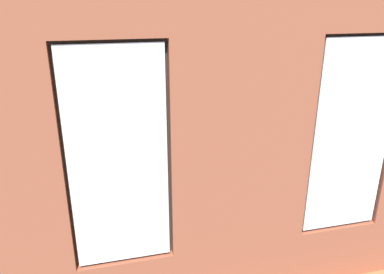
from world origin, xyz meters
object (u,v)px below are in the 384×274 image
(candle_jar, at_px, (215,154))
(table_plant_small, at_px, (203,158))
(coffee_table, at_px, (194,165))
(potted_plant_by_left_couch, at_px, (270,126))
(potted_plant_mid_room_small, at_px, (193,146))
(potted_plant_near_tv, at_px, (18,197))
(cup_ceramic, at_px, (194,159))
(couch_left, at_px, (326,159))
(potted_plant_corner_near_left, at_px, (279,114))
(papasan_chair, at_px, (167,129))
(potted_plant_between_couches, at_px, (318,198))
(remote_gray, at_px, (183,160))
(couch_by_window, at_px, (217,232))
(remote_silver, at_px, (170,167))

(candle_jar, bearing_deg, table_plant_small, 40.75)
(coffee_table, bearing_deg, potted_plant_by_left_couch, -148.55)
(potted_plant_mid_room_small, bearing_deg, potted_plant_by_left_couch, -171.49)
(potted_plant_by_left_couch, distance_m, potted_plant_mid_room_small, 1.74)
(candle_jar, relative_size, table_plant_small, 0.48)
(potted_plant_near_tv, bearing_deg, cup_ceramic, -159.54)
(couch_left, bearing_deg, potted_plant_corner_near_left, -179.91)
(papasan_chair, bearing_deg, coffee_table, 95.76)
(table_plant_small, height_order, potted_plant_mid_room_small, table_plant_small)
(couch_left, height_order, table_plant_small, couch_left)
(couch_left, distance_m, potted_plant_corner_near_left, 2.14)
(couch_left, relative_size, table_plant_small, 10.38)
(couch_left, relative_size, potted_plant_between_couches, 2.32)
(potted_plant_corner_near_left, distance_m, potted_plant_between_couches, 3.94)
(coffee_table, bearing_deg, remote_gray, -27.94)
(potted_plant_between_couches, bearing_deg, papasan_chair, -69.15)
(couch_by_window, distance_m, coffee_table, 1.89)
(coffee_table, xyz_separation_m, potted_plant_near_tv, (2.54, 0.95, 0.27))
(remote_gray, xyz_separation_m, potted_plant_near_tv, (2.37, 1.04, 0.20))
(potted_plant_between_couches, bearing_deg, coffee_table, -57.73)
(cup_ceramic, bearing_deg, table_plant_small, 133.31)
(couch_left, xyz_separation_m, coffee_table, (2.32, -0.25, 0.04))
(potted_plant_by_left_couch, bearing_deg, potted_plant_corner_near_left, -128.07)
(remote_silver, bearing_deg, table_plant_small, 52.26)
(papasan_chair, xyz_separation_m, potted_plant_corner_near_left, (-2.64, -0.24, 0.05))
(couch_by_window, bearing_deg, potted_plant_between_couches, -177.91)
(couch_left, bearing_deg, potted_plant_between_couches, -32.27)
(couch_left, distance_m, remote_gray, 2.53)
(potted_plant_mid_room_small, bearing_deg, potted_plant_corner_near_left, -157.01)
(coffee_table, distance_m, candle_jar, 0.43)
(table_plant_small, bearing_deg, potted_plant_by_left_couch, -144.62)
(cup_ceramic, distance_m, potted_plant_corner_near_left, 3.11)
(couch_left, bearing_deg, remote_silver, -88.61)
(cup_ceramic, xyz_separation_m, potted_plant_mid_room_small, (-0.22, -0.92, -0.15))
(papasan_chair, bearing_deg, potted_plant_mid_room_small, 118.21)
(coffee_table, distance_m, potted_plant_mid_room_small, 0.95)
(candle_jar, height_order, potted_plant_mid_room_small, candle_jar)
(potted_plant_between_couches, bearing_deg, potted_plant_corner_near_left, -109.57)
(coffee_table, bearing_deg, couch_by_window, 83.69)
(papasan_chair, height_order, potted_plant_near_tv, potted_plant_near_tv)
(cup_ceramic, distance_m, potted_plant_between_couches, 2.17)
(cup_ceramic, height_order, candle_jar, candle_jar)
(table_plant_small, height_order, papasan_chair, papasan_chair)
(couch_by_window, bearing_deg, remote_silver, -82.89)
(papasan_chair, relative_size, potted_plant_mid_room_small, 2.42)
(candle_jar, xyz_separation_m, papasan_chair, (0.56, -1.50, -0.01))
(cup_ceramic, bearing_deg, papasan_chair, -84.24)
(cup_ceramic, bearing_deg, candle_jar, -161.35)
(potted_plant_by_left_couch, bearing_deg, table_plant_small, 35.38)
(remote_gray, distance_m, potted_plant_mid_room_small, 0.92)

